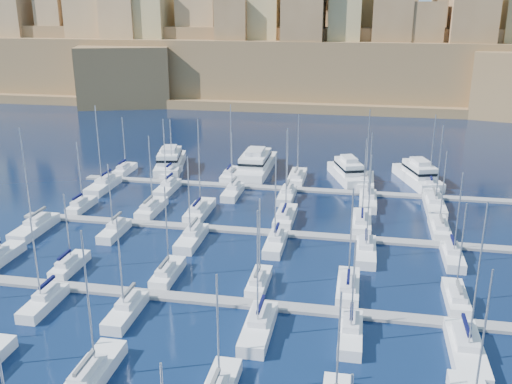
% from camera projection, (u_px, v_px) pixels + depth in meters
% --- Properties ---
extents(ground, '(600.00, 600.00, 0.00)m').
position_uv_depth(ground, '(266.00, 262.00, 77.96)').
color(ground, black).
rests_on(ground, ground).
extents(pontoon_mid_near, '(84.00, 2.00, 0.40)m').
position_uv_depth(pontoon_mid_near, '(249.00, 304.00, 66.71)').
color(pontoon_mid_near, slate).
rests_on(pontoon_mid_near, ground).
extents(pontoon_mid_far, '(84.00, 2.00, 0.40)m').
position_uv_depth(pontoon_mid_far, '(277.00, 233.00, 87.22)').
color(pontoon_mid_far, slate).
rests_on(pontoon_mid_far, ground).
extents(pontoon_far, '(84.00, 2.00, 0.40)m').
position_uv_depth(pontoon_far, '(295.00, 189.00, 107.74)').
color(pontoon_far, slate).
rests_on(pontoon_far, ground).
extents(sailboat_2, '(2.84, 9.47, 15.23)m').
position_uv_depth(sailboat_2, '(93.00, 373.00, 53.30)').
color(sailboat_2, white).
rests_on(sailboat_2, ground).
extents(sailboat_13, '(2.27, 7.57, 10.78)m').
position_uv_depth(sailboat_13, '(70.00, 265.00, 75.34)').
color(sailboat_13, white).
rests_on(sailboat_13, ground).
extents(sailboat_14, '(2.40, 8.01, 12.56)m').
position_uv_depth(sailboat_14, '(168.00, 273.00, 73.16)').
color(sailboat_14, white).
rests_on(sailboat_14, ground).
extents(sailboat_15, '(2.24, 7.46, 11.83)m').
position_uv_depth(sailboat_15, '(259.00, 282.00, 70.81)').
color(sailboat_15, white).
rests_on(sailboat_15, ground).
extents(sailboat_16, '(2.65, 8.85, 13.55)m').
position_uv_depth(sailboat_16, '(348.00, 287.00, 69.51)').
color(sailboat_16, white).
rests_on(sailboat_16, ground).
extents(sailboat_17, '(2.44, 8.12, 12.65)m').
position_uv_depth(sailboat_17, '(456.00, 298.00, 66.96)').
color(sailboat_17, white).
rests_on(sailboat_17, ground).
extents(sailboat_19, '(2.37, 7.91, 11.66)m').
position_uv_depth(sailboat_19, '(44.00, 302.00, 66.12)').
color(sailboat_19, white).
rests_on(sailboat_19, ground).
extents(sailboat_20, '(2.46, 8.20, 12.33)m').
position_uv_depth(sailboat_20, '(126.00, 311.00, 64.19)').
color(sailboat_20, white).
rests_on(sailboat_20, ground).
extents(sailboat_21, '(2.86, 9.54, 14.58)m').
position_uv_depth(sailboat_21, '(259.00, 327.00, 60.88)').
color(sailboat_21, white).
rests_on(sailboat_21, ground).
extents(sailboat_22, '(2.45, 8.16, 11.85)m').
position_uv_depth(sailboat_22, '(350.00, 333.00, 59.82)').
color(sailboat_22, white).
rests_on(sailboat_22, ground).
extents(sailboat_23, '(3.17, 10.57, 17.05)m').
position_uv_depth(sailboat_23, '(466.00, 351.00, 56.68)').
color(sailboat_23, white).
rests_on(sailboat_23, ground).
extents(sailboat_24, '(2.28, 7.60, 12.07)m').
position_uv_depth(sailboat_24, '(81.00, 205.00, 97.53)').
color(sailboat_24, white).
rests_on(sailboat_24, ground).
extents(sailboat_25, '(2.76, 9.19, 13.41)m').
position_uv_depth(sailboat_25, '(151.00, 208.00, 96.08)').
color(sailboat_25, white).
rests_on(sailboat_25, ground).
extents(sailboat_26, '(3.00, 10.01, 16.38)m').
position_uv_depth(sailboat_26, '(200.00, 211.00, 94.99)').
color(sailboat_26, white).
rests_on(sailboat_26, ground).
extents(sailboat_27, '(2.88, 9.61, 15.20)m').
position_uv_depth(sailboat_27, '(285.00, 217.00, 92.27)').
color(sailboat_27, white).
rests_on(sailboat_27, ground).
extents(sailboat_28, '(2.87, 9.56, 14.44)m').
position_uv_depth(sailboat_28, '(362.00, 222.00, 90.10)').
color(sailboat_28, white).
rests_on(sailboat_28, ground).
extents(sailboat_29, '(2.68, 8.93, 13.10)m').
position_uv_depth(sailboat_29, '(439.00, 228.00, 87.74)').
color(sailboat_29, white).
rests_on(sailboat_29, ground).
extents(sailboat_30, '(3.05, 10.16, 16.83)m').
position_uv_depth(sailboat_30, '(35.00, 227.00, 87.99)').
color(sailboat_30, white).
rests_on(sailboat_30, ground).
extents(sailboat_31, '(2.38, 7.94, 11.67)m').
position_uv_depth(sailboat_31, '(115.00, 231.00, 86.80)').
color(sailboat_31, white).
rests_on(sailboat_31, ground).
extents(sailboat_32, '(2.78, 9.27, 13.60)m').
position_uv_depth(sailboat_32, '(192.00, 238.00, 84.00)').
color(sailboat_32, white).
rests_on(sailboat_32, ground).
extents(sailboat_33, '(2.54, 8.46, 14.27)m').
position_uv_depth(sailboat_33, '(275.00, 243.00, 82.18)').
color(sailboat_33, white).
rests_on(sailboat_33, ground).
extents(sailboat_34, '(2.80, 9.34, 15.09)m').
position_uv_depth(sailboat_34, '(366.00, 251.00, 79.52)').
color(sailboat_34, white).
rests_on(sailboat_34, ground).
extents(sailboat_35, '(2.47, 8.24, 13.12)m').
position_uv_depth(sailboat_35, '(453.00, 256.00, 77.97)').
color(sailboat_35, white).
rests_on(sailboat_35, ground).
extents(sailboat_36, '(2.37, 7.88, 11.97)m').
position_uv_depth(sailboat_36, '(125.00, 170.00, 118.44)').
color(sailboat_36, white).
rests_on(sailboat_36, ground).
extents(sailboat_37, '(2.31, 7.71, 11.87)m').
position_uv_depth(sailboat_37, '(172.00, 172.00, 116.57)').
color(sailboat_37, white).
rests_on(sailboat_37, ground).
extents(sailboat_38, '(2.68, 8.94, 15.16)m').
position_uv_depth(sailboat_38, '(231.00, 175.00, 114.96)').
color(sailboat_38, white).
rests_on(sailboat_38, ground).
extents(sailboat_39, '(3.02, 10.06, 13.58)m').
position_uv_depth(sailboat_39, '(297.00, 177.00, 113.12)').
color(sailboat_39, white).
rests_on(sailboat_39, ground).
extents(sailboat_40, '(3.03, 10.09, 15.00)m').
position_uv_depth(sailboat_40, '(366.00, 181.00, 110.77)').
color(sailboat_40, white).
rests_on(sailboat_40, ground).
extents(sailboat_41, '(2.79, 9.29, 14.48)m').
position_uv_depth(sailboat_41, '(429.00, 185.00, 108.31)').
color(sailboat_41, white).
rests_on(sailboat_41, ground).
extents(sailboat_42, '(3.12, 10.38, 16.37)m').
position_uv_depth(sailboat_42, '(104.00, 185.00, 108.20)').
color(sailboat_42, white).
rests_on(sailboat_42, ground).
extents(sailboat_43, '(2.69, 8.96, 14.24)m').
position_uv_depth(sailboat_43, '(168.00, 188.00, 106.66)').
color(sailboat_43, white).
rests_on(sailboat_43, ground).
extents(sailboat_44, '(2.63, 8.77, 12.26)m').
position_uv_depth(sailboat_44, '(233.00, 192.00, 104.55)').
color(sailboat_44, white).
rests_on(sailboat_44, ground).
extents(sailboat_45, '(2.63, 8.77, 13.38)m').
position_uv_depth(sailboat_45, '(287.00, 195.00, 102.78)').
color(sailboat_45, white).
rests_on(sailboat_45, ground).
extents(sailboat_46, '(2.93, 9.77, 13.39)m').
position_uv_depth(sailboat_46, '(368.00, 201.00, 99.80)').
color(sailboat_46, white).
rests_on(sailboat_46, ground).
extents(sailboat_47, '(3.13, 10.43, 15.15)m').
position_uv_depth(sailboat_47, '(435.00, 205.00, 97.51)').
color(sailboat_47, white).
rests_on(sailboat_47, ground).
extents(motor_yacht_a, '(8.30, 17.34, 5.25)m').
position_uv_depth(motor_yacht_a, '(170.00, 161.00, 121.02)').
color(motor_yacht_a, white).
rests_on(motor_yacht_a, ground).
extents(motor_yacht_b, '(5.91, 19.68, 5.25)m').
position_uv_depth(motor_yacht_b, '(256.00, 164.00, 119.15)').
color(motor_yacht_b, white).
rests_on(motor_yacht_b, ground).
extents(motor_yacht_c, '(8.73, 14.97, 5.25)m').
position_uv_depth(motor_yacht_c, '(348.00, 172.00, 113.42)').
color(motor_yacht_c, white).
rests_on(motor_yacht_c, ground).
extents(motor_yacht_d, '(9.17, 16.11, 5.25)m').
position_uv_depth(motor_yacht_d, '(418.00, 175.00, 111.50)').
color(motor_yacht_d, white).
rests_on(motor_yacht_d, ground).
extents(fortified_city, '(460.00, 108.95, 59.52)m').
position_uv_depth(fortified_city, '(334.00, 55.00, 218.12)').
color(fortified_city, brown).
rests_on(fortified_city, ground).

